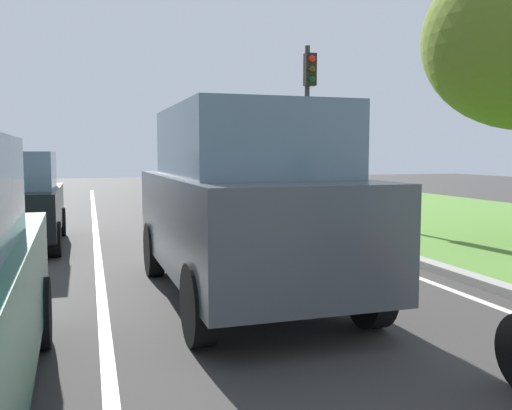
% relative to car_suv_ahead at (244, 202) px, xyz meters
% --- Properties ---
extents(ground_plane, '(60.00, 60.00, 0.00)m').
position_rel_car_suv_ahead_xyz_m(ground_plane, '(-0.96, 5.12, -1.17)').
color(ground_plane, '#383533').
extents(lane_line_center, '(0.12, 32.00, 0.01)m').
position_rel_car_suv_ahead_xyz_m(lane_line_center, '(-1.66, 5.12, -1.16)').
color(lane_line_center, silver).
rests_on(lane_line_center, ground).
extents(lane_line_right_edge, '(0.12, 32.00, 0.01)m').
position_rel_car_suv_ahead_xyz_m(lane_line_right_edge, '(2.64, 5.12, -1.16)').
color(lane_line_right_edge, silver).
rests_on(lane_line_right_edge, ground).
extents(grass_verge_right, '(9.00, 48.00, 0.06)m').
position_rel_car_suv_ahead_xyz_m(grass_verge_right, '(7.54, 5.12, -1.14)').
color(grass_verge_right, '#548433').
rests_on(grass_verge_right, ground).
extents(curb_right, '(0.24, 48.00, 0.12)m').
position_rel_car_suv_ahead_xyz_m(curb_right, '(3.14, 5.12, -1.11)').
color(curb_right, '#9E9B93').
rests_on(curb_right, ground).
extents(car_suv_ahead, '(2.04, 4.54, 2.28)m').
position_rel_car_suv_ahead_xyz_m(car_suv_ahead, '(0.00, 0.00, 0.00)').
color(car_suv_ahead, '#474C51').
rests_on(car_suv_ahead, ground).
extents(car_hatchback_far, '(1.76, 3.72, 1.78)m').
position_rel_car_suv_ahead_xyz_m(car_hatchback_far, '(-3.13, 4.67, -0.28)').
color(car_hatchback_far, black).
rests_on(car_hatchback_far, ground).
extents(traffic_light_near_right, '(0.32, 0.50, 4.80)m').
position_rel_car_suv_ahead_xyz_m(traffic_light_near_right, '(4.27, 8.49, 2.08)').
color(traffic_light_near_right, '#2D2D2D').
rests_on(traffic_light_near_right, ground).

